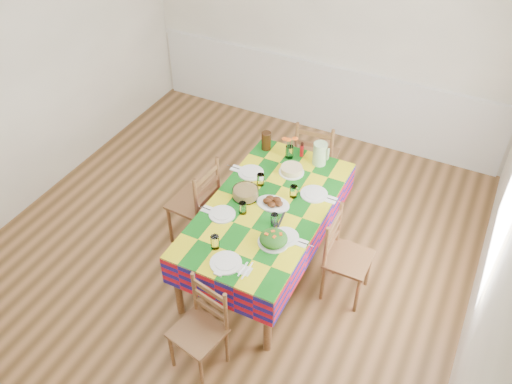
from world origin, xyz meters
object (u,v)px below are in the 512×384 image
chair_right (344,257)px  chair_near (201,329)px  dining_table (267,213)px  green_pitcher (320,154)px  tea_pitcher (266,141)px  meat_platter (273,203)px  chair_left (197,203)px  chair_far (315,158)px

chair_right → chair_near: bearing=147.2°
dining_table → green_pitcher: green_pitcher is taller
dining_table → tea_pitcher: bearing=116.5°
meat_platter → green_pitcher: (0.14, 0.74, 0.09)m
chair_left → green_pitcher: bearing=134.2°
chair_right → tea_pitcher: bearing=54.9°
meat_platter → chair_near: 1.27m
chair_left → chair_near: bearing=36.1°
chair_left → chair_right: bearing=93.7°
chair_right → dining_table: bearing=89.2°
chair_left → chair_far: bearing=151.2°
green_pitcher → chair_left: green_pitcher is taller
tea_pitcher → chair_left: bearing=-114.8°
meat_platter → chair_left: chair_left is taller
green_pitcher → chair_far: (-0.17, 0.39, -0.37)m
chair_far → meat_platter: bearing=85.0°
dining_table → chair_right: chair_right is taller
green_pitcher → tea_pitcher: (-0.56, -0.01, -0.02)m
tea_pitcher → chair_far: (0.39, 0.40, -0.35)m
dining_table → chair_left: bearing=-179.8°
meat_platter → chair_near: size_ratio=0.36×
chair_far → chair_right: chair_far is taller
green_pitcher → dining_table: bearing=-102.7°
meat_platter → chair_left: 0.83m
tea_pitcher → chair_near: tea_pitcher is taller
chair_left → chair_right: size_ratio=1.08×
meat_platter → chair_right: (0.71, -0.04, -0.32)m
green_pitcher → meat_platter: bearing=-100.9°
meat_platter → chair_right: size_ratio=0.34×
tea_pitcher → chair_far: chair_far is taller
chair_far → chair_right: 1.39m
dining_table → tea_pitcher: 0.88m
meat_platter → chair_left: bearing=-176.5°
chair_near → chair_far: size_ratio=0.88×
chair_far → chair_near: bearing=83.5°
dining_table → chair_far: size_ratio=1.96×
dining_table → chair_near: bearing=-89.6°
tea_pitcher → chair_right: tea_pitcher is taller
chair_near → chair_right: chair_right is taller
chair_near → tea_pitcher: bearing=113.0°
meat_platter → chair_right: 0.78m
dining_table → chair_far: 1.19m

